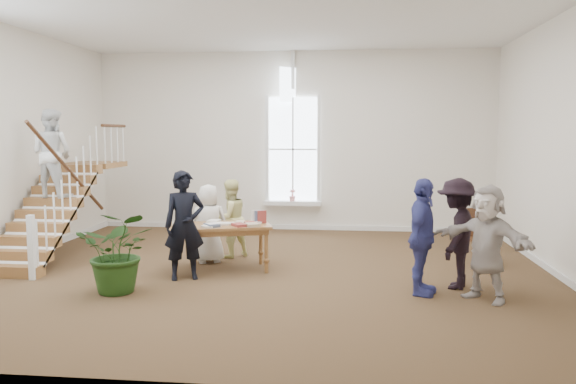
# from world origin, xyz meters

# --- Properties ---
(ground) EXTENTS (10.00, 10.00, 0.00)m
(ground) POSITION_xyz_m (0.00, 0.00, 0.00)
(ground) COLOR #412D19
(ground) RESTS_ON ground
(room_shell) EXTENTS (10.49, 10.00, 10.00)m
(room_shell) POSITION_xyz_m (-0.00, 4.39, 0.40)
(room_shell) COLOR white
(room_shell) RESTS_ON ground
(staircase) EXTENTS (1.10, 4.10, 2.92)m
(staircase) POSITION_xyz_m (-4.34, 0.75, 1.62)
(staircase) COLOR brown
(staircase) RESTS_ON ground
(library_table) EXTENTS (1.96, 1.37, 0.89)m
(library_table) POSITION_xyz_m (-0.87, 0.02, 0.75)
(library_table) COLOR brown
(library_table) RESTS_ON ground
(police_officer) EXTENTS (0.79, 0.66, 1.84)m
(police_officer) POSITION_xyz_m (-1.32, -0.63, 0.92)
(police_officer) COLOR black
(police_officer) RESTS_ON ground
(elderly_woman) EXTENTS (0.86, 0.72, 1.50)m
(elderly_woman) POSITION_xyz_m (-1.22, 0.62, 0.75)
(elderly_woman) COLOR silver
(elderly_woman) RESTS_ON ground
(person_yellow) EXTENTS (0.95, 0.95, 1.55)m
(person_yellow) POSITION_xyz_m (-0.92, 1.12, 0.77)
(person_yellow) COLOR #F1EA97
(person_yellow) RESTS_ON ground
(woman_cluster_a) EXTENTS (0.73, 1.13, 1.78)m
(woman_cluster_a) POSITION_xyz_m (2.52, -1.13, 0.89)
(woman_cluster_a) COLOR #383C86
(woman_cluster_a) RESTS_ON ground
(woman_cluster_b) EXTENTS (1.00, 1.29, 1.75)m
(woman_cluster_b) POSITION_xyz_m (3.12, -0.68, 0.88)
(woman_cluster_b) COLOR black
(woman_cluster_b) RESTS_ON ground
(woman_cluster_c) EXTENTS (1.49, 1.48, 1.72)m
(woman_cluster_c) POSITION_xyz_m (3.42, -1.33, 0.86)
(woman_cluster_c) COLOR beige
(woman_cluster_c) RESTS_ON ground
(floor_plant) EXTENTS (1.26, 1.12, 1.28)m
(floor_plant) POSITION_xyz_m (-2.10, -1.51, 0.64)
(floor_plant) COLOR #1D3D13
(floor_plant) RESTS_ON ground
(side_chair) EXTENTS (0.60, 0.60, 1.05)m
(side_chair) POSITION_xyz_m (3.79, 1.03, 0.59)
(side_chair) COLOR #341B0E
(side_chair) RESTS_ON ground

